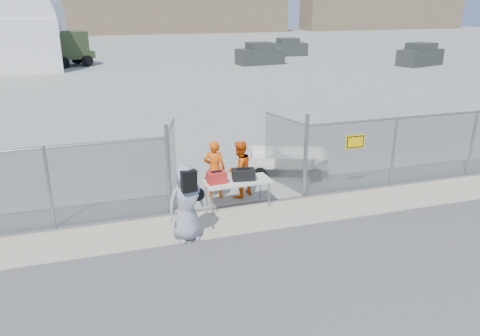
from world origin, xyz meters
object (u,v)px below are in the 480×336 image
object	(u,v)px
security_worker_left	(214,169)
utility_trailer	(287,162)
visitor	(187,203)
security_worker_right	(239,169)
folding_table	(237,194)

from	to	relation	value
security_worker_left	utility_trailer	xyz separation A→B (m)	(2.83, 1.23, -0.48)
security_worker_left	visitor	size ratio (longest dim) A/B	0.92
visitor	security_worker_right	bearing A→B (deg)	38.12
folding_table	security_worker_right	bearing A→B (deg)	65.58
security_worker_left	folding_table	bearing A→B (deg)	139.56
visitor	utility_trailer	size ratio (longest dim) A/B	0.58
security_worker_left	utility_trailer	size ratio (longest dim) A/B	0.53
security_worker_right	visitor	size ratio (longest dim) A/B	0.90
security_worker_right	visitor	bearing A→B (deg)	18.76
security_worker_right	utility_trailer	world-z (taller)	security_worker_right
folding_table	visitor	size ratio (longest dim) A/B	0.97
folding_table	security_worker_left	size ratio (longest dim) A/B	1.06
visitor	utility_trailer	bearing A→B (deg)	31.99
security_worker_left	visitor	xyz separation A→B (m)	(-1.29, -2.30, 0.08)
folding_table	utility_trailer	world-z (taller)	utility_trailer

